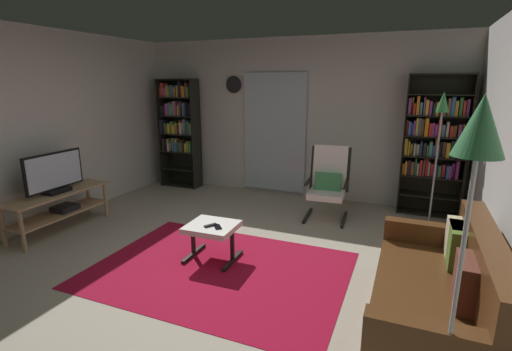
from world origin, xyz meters
The scene contains 17 objects.
ground_plane centered at (0.00, 0.00, 0.00)m, with size 7.02×7.02×0.00m, color #A99E8B.
wall_back centered at (0.00, 2.90, 1.30)m, with size 5.60×0.06×2.60m, color beige.
wall_left centered at (-2.70, 0.00, 1.30)m, with size 0.06×6.00×2.60m, color beige.
glass_door_panel centered at (-0.30, 2.83, 1.05)m, with size 1.10×0.01×2.00m, color silver.
area_rug centered at (0.14, -0.02, 0.00)m, with size 2.59×1.88×0.01m, color maroon.
tv_stand centered at (-2.28, 0.15, 0.34)m, with size 0.43×1.38×0.52m.
television centered at (-2.28, 0.13, 0.76)m, with size 0.20×0.82×0.52m.
bookshelf_near_tv centered at (-2.05, 2.61, 1.13)m, with size 0.73×0.30×1.95m.
bookshelf_near_sofa centered at (2.16, 2.69, 1.08)m, with size 0.84×0.30×2.02m.
leather_sofa centered at (2.18, -0.25, 0.31)m, with size 0.82×1.80×0.85m.
lounge_armchair centered at (0.83, 1.99, 0.53)m, with size 0.60×0.69×1.02m.
ottoman centered at (-0.05, 0.18, 0.33)m, with size 0.53×0.50×0.41m.
tv_remote centered at (-0.03, 0.13, 0.41)m, with size 0.04×0.14×0.02m, color black.
cell_phone centered at (0.05, 0.13, 0.41)m, with size 0.07×0.14×0.01m, color black.
floor_lamp_by_sofa centered at (2.15, -1.14, 1.58)m, with size 0.23×0.23×1.86m.
floor_lamp_by_shelf centered at (2.19, 2.15, 1.38)m, with size 0.22×0.22×1.79m.
wall_clock centered at (-1.04, 2.82, 1.85)m, with size 0.29×0.03×0.29m.
Camera 1 is at (1.86, -3.15, 1.92)m, focal length 26.32 mm.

